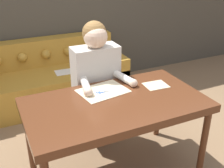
{
  "coord_description": "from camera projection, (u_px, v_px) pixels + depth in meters",
  "views": [
    {
      "loc": [
        -0.97,
        -1.87,
        1.9
      ],
      "look_at": [
        -0.05,
        0.1,
        0.87
      ],
      "focal_mm": 45.0,
      "sensor_mm": 36.0,
      "label": 1
    }
  ],
  "objects": [
    {
      "name": "ground_plane",
      "position": [
        121.0,
        168.0,
        2.72
      ],
      "size": [
        16.0,
        16.0,
        0.0
      ],
      "primitive_type": "plane",
      "color": "#846647"
    },
    {
      "name": "dining_table",
      "position": [
        116.0,
        109.0,
        2.37
      ],
      "size": [
        1.51,
        0.84,
        0.77
      ],
      "color": "#562D19",
      "rests_on": "ground_plane"
    },
    {
      "name": "couch",
      "position": [
        51.0,
        80.0,
        3.88
      ],
      "size": [
        1.98,
        0.85,
        0.82
      ],
      "color": "#B7842D",
      "rests_on": "ground_plane"
    },
    {
      "name": "person",
      "position": [
        96.0,
        83.0,
        2.85
      ],
      "size": [
        0.52,
        0.56,
        1.32
      ],
      "color": "#33281E",
      "rests_on": "ground_plane"
    },
    {
      "name": "pattern_paper_main",
      "position": [
        103.0,
        91.0,
        2.51
      ],
      "size": [
        0.46,
        0.37,
        0.0
      ],
      "color": "beige",
      "rests_on": "dining_table"
    },
    {
      "name": "pattern_paper_offcut",
      "position": [
        156.0,
        85.0,
        2.62
      ],
      "size": [
        0.22,
        0.19,
        0.0
      ],
      "color": "beige",
      "rests_on": "dining_table"
    },
    {
      "name": "scissors",
      "position": [
        103.0,
        92.0,
        2.48
      ],
      "size": [
        0.2,
        0.09,
        0.01
      ],
      "color": "silver",
      "rests_on": "dining_table"
    }
  ]
}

